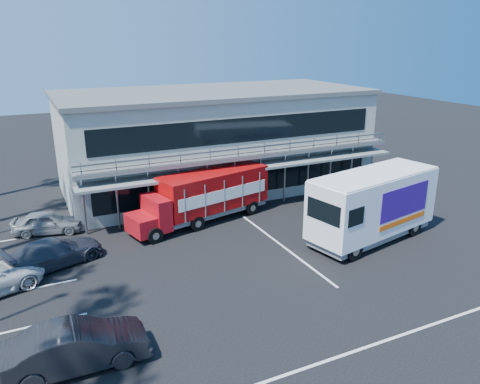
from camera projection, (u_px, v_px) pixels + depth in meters
name	position (u px, v px, depth m)	size (l,w,h in m)	color
ground	(279.00, 278.00, 22.39)	(120.00, 120.00, 0.00)	black
building	(215.00, 139.00, 35.26)	(22.40, 12.00, 7.30)	gray
red_truck	(205.00, 195.00, 28.83)	(9.46, 4.22, 3.10)	#A20D15
white_van	(373.00, 205.00, 26.05)	(8.42, 4.33, 3.92)	white
parked_car_b	(76.00, 347.00, 16.10)	(1.71, 4.92, 1.62)	black
parked_car_d	(54.00, 252.00, 23.43)	(1.97, 4.85, 1.41)	#2A2E38
parked_car_e	(47.00, 222.00, 27.33)	(1.57, 3.91, 1.33)	gray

